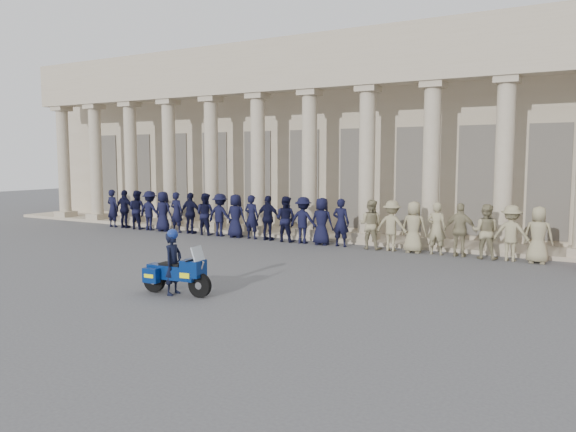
% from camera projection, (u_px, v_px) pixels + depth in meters
% --- Properties ---
extents(ground, '(90.00, 90.00, 0.00)m').
position_uv_depth(ground, '(222.00, 276.00, 16.54)').
color(ground, '#49494B').
rests_on(ground, ground).
extents(building, '(40.00, 12.50, 9.00)m').
position_uv_depth(building, '(393.00, 137.00, 28.78)').
color(building, tan).
rests_on(building, ground).
extents(officer_rank, '(20.42, 0.72, 1.89)m').
position_uv_depth(officer_rank, '(285.00, 219.00, 23.13)').
color(officer_rank, black).
rests_on(officer_rank, ground).
extents(motorcycle, '(2.00, 0.85, 1.28)m').
position_uv_depth(motorcycle, '(177.00, 273.00, 14.16)').
color(motorcycle, black).
rests_on(motorcycle, ground).
extents(rider, '(0.44, 0.62, 1.68)m').
position_uv_depth(rider, '(173.00, 262.00, 14.17)').
color(rider, black).
rests_on(rider, ground).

